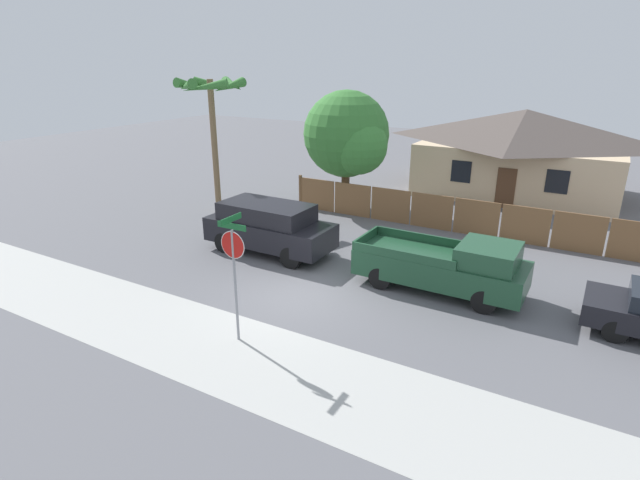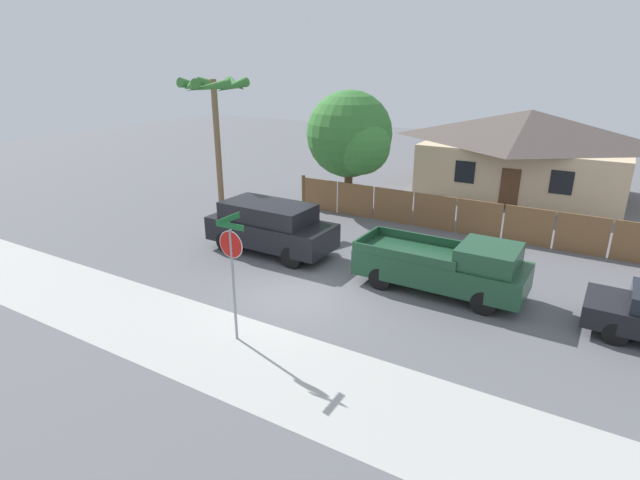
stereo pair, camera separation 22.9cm
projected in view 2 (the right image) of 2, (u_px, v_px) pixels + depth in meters
ground_plane at (299, 295)px, 15.65m from camera, size 80.00×80.00×0.00m
sidewalk_strip at (222, 348)px, 12.75m from camera, size 36.00×3.20×0.01m
wooden_fence at (456, 215)px, 21.07m from camera, size 15.45×0.12×1.61m
house at (526, 151)px, 26.79m from camera, size 10.76×7.71×4.50m
oak_tree at (352, 137)px, 23.63m from camera, size 4.31×4.10×5.66m
palm_tree at (214, 97)px, 22.55m from camera, size 3.04×3.26×6.22m
red_suv at (270, 226)px, 18.79m from camera, size 4.91×2.01×1.92m
orange_pickup at (447, 267)px, 15.56m from camera, size 5.28×2.00×1.78m
stop_sign at (232, 258)px, 12.42m from camera, size 0.86×0.77×3.40m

